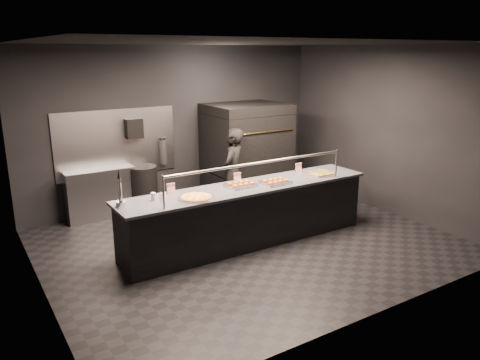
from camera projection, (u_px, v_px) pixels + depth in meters
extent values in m
plane|color=black|center=(248.00, 242.00, 7.32)|extent=(6.00, 6.00, 0.00)
plane|color=black|center=(249.00, 43.00, 6.52)|extent=(6.00, 6.00, 0.00)
cube|color=black|center=(177.00, 126.00, 8.96)|extent=(6.00, 0.04, 3.00)
cube|color=black|center=(379.00, 189.00, 4.88)|extent=(6.00, 0.04, 3.00)
cube|color=black|center=(31.00, 176.00, 5.38)|extent=(0.04, 5.00, 3.00)
cube|color=black|center=(387.00, 131.00, 8.46)|extent=(0.04, 5.00, 3.00)
cube|color=#99999E|center=(117.00, 143.00, 8.38)|extent=(2.20, 0.02, 1.20)
cube|color=black|center=(248.00, 216.00, 7.20)|extent=(4.00, 0.70, 0.88)
cube|color=#3E3E43|center=(248.00, 187.00, 7.08)|extent=(4.10, 0.78, 0.04)
cylinder|color=#99999E|center=(163.00, 192.00, 6.00)|extent=(0.03, 0.03, 0.45)
cylinder|color=#99999E|center=(336.00, 163.00, 7.54)|extent=(0.03, 0.03, 0.45)
cylinder|color=#99999E|center=(260.00, 163.00, 6.72)|extent=(3.00, 0.04, 0.04)
cube|color=black|center=(246.00, 184.00, 9.40)|extent=(1.50, 1.15, 0.60)
cube|color=black|center=(246.00, 155.00, 9.24)|extent=(1.50, 1.20, 0.55)
cube|color=black|center=(247.00, 128.00, 9.10)|extent=(1.50, 1.20, 0.55)
cube|color=black|center=(247.00, 109.00, 9.00)|extent=(1.50, 1.20, 0.18)
cylinder|color=gold|center=(264.00, 161.00, 8.74)|extent=(1.30, 0.02, 0.02)
cylinder|color=gold|center=(265.00, 132.00, 8.59)|extent=(1.30, 0.02, 0.02)
cube|color=#99999E|center=(101.00, 194.00, 8.27)|extent=(1.20, 0.35, 0.90)
cube|color=black|center=(134.00, 128.00, 8.39)|extent=(0.30, 0.20, 0.35)
cylinder|color=#B2B2B7|center=(163.00, 152.00, 8.82)|extent=(0.14, 0.14, 0.45)
cube|color=black|center=(163.00, 139.00, 8.75)|extent=(0.10, 0.06, 0.06)
cylinder|color=silver|center=(121.00, 204.00, 6.11)|extent=(0.14, 0.14, 0.08)
cylinder|color=silver|center=(120.00, 191.00, 6.07)|extent=(0.05, 0.05, 0.35)
cylinder|color=silver|center=(121.00, 181.00, 5.96)|extent=(0.02, 0.10, 0.02)
cone|color=black|center=(119.00, 173.00, 6.00)|extent=(0.05, 0.05, 0.14)
cylinder|color=silver|center=(196.00, 198.00, 6.47)|extent=(0.50, 0.50, 0.01)
cylinder|color=#CF8F42|center=(196.00, 197.00, 6.47)|extent=(0.44, 0.44, 0.02)
cylinder|color=gold|center=(196.00, 196.00, 6.47)|extent=(0.38, 0.38, 0.01)
cube|color=silver|center=(241.00, 186.00, 7.06)|extent=(0.52, 0.45, 0.02)
ellipsoid|color=#B06C25|center=(235.00, 186.00, 6.91)|extent=(0.08, 0.08, 0.05)
ellipsoid|color=#B06C25|center=(230.00, 184.00, 7.03)|extent=(0.08, 0.08, 0.05)
ellipsoid|color=#B06C25|center=(241.00, 185.00, 6.97)|extent=(0.08, 0.08, 0.05)
ellipsoid|color=#B06C25|center=(236.00, 183.00, 7.08)|extent=(0.08, 0.08, 0.05)
ellipsoid|color=#B06C25|center=(246.00, 184.00, 7.02)|extent=(0.08, 0.08, 0.05)
ellipsoid|color=#B06C25|center=(241.00, 182.00, 7.14)|extent=(0.08, 0.08, 0.05)
ellipsoid|color=#B06C25|center=(252.00, 183.00, 7.07)|extent=(0.08, 0.08, 0.05)
ellipsoid|color=#B06C25|center=(247.00, 181.00, 7.19)|extent=(0.08, 0.08, 0.05)
cube|color=silver|center=(275.00, 183.00, 7.22)|extent=(0.49, 0.40, 0.02)
ellipsoid|color=#B06C25|center=(270.00, 183.00, 7.07)|extent=(0.08, 0.08, 0.05)
ellipsoid|color=#B06C25|center=(265.00, 181.00, 7.19)|extent=(0.08, 0.08, 0.05)
ellipsoid|color=#B06C25|center=(276.00, 182.00, 7.12)|extent=(0.08, 0.08, 0.05)
ellipsoid|color=#B06C25|center=(270.00, 180.00, 7.24)|extent=(0.08, 0.08, 0.05)
ellipsoid|color=#B06C25|center=(281.00, 181.00, 7.17)|extent=(0.08, 0.08, 0.05)
ellipsoid|color=#B06C25|center=(275.00, 179.00, 7.29)|extent=(0.08, 0.08, 0.05)
ellipsoid|color=#B06C25|center=(286.00, 180.00, 7.22)|extent=(0.08, 0.08, 0.05)
ellipsoid|color=#B06C25|center=(280.00, 178.00, 7.34)|extent=(0.08, 0.08, 0.05)
cylinder|color=silver|center=(321.00, 174.00, 7.73)|extent=(0.43, 0.43, 0.01)
cube|color=#CF8F42|center=(321.00, 173.00, 7.73)|extent=(0.35, 0.32, 0.02)
cube|color=gold|center=(321.00, 172.00, 7.73)|extent=(0.33, 0.30, 0.01)
cube|color=#4C8628|center=(321.00, 172.00, 7.72)|extent=(0.31, 0.28, 0.01)
cylinder|color=silver|center=(153.00, 197.00, 6.38)|extent=(0.06, 0.06, 0.11)
cylinder|color=silver|center=(161.00, 196.00, 6.44)|extent=(0.05, 0.05, 0.09)
cube|color=white|center=(171.00, 188.00, 6.69)|extent=(0.12, 0.04, 0.15)
cube|color=white|center=(237.00, 177.00, 7.27)|extent=(0.12, 0.04, 0.15)
cube|color=white|center=(298.00, 167.00, 7.90)|extent=(0.12, 0.04, 0.15)
cylinder|color=black|center=(143.00, 190.00, 8.58)|extent=(0.53, 0.53, 0.88)
imported|color=black|center=(233.00, 173.00, 8.34)|extent=(0.69, 0.66, 1.59)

